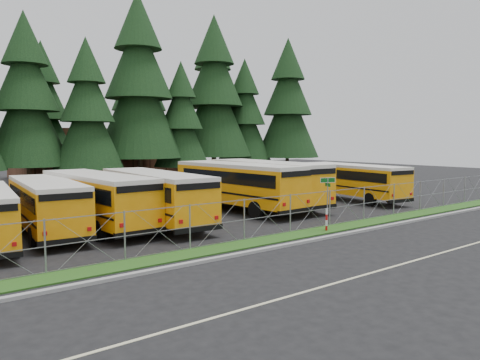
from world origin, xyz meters
name	(u,v)px	position (x,y,z in m)	size (l,w,h in m)	color
ground	(291,228)	(0.00, 0.00, 0.00)	(120.00, 120.00, 0.00)	black
curb	(335,236)	(0.00, -3.10, 0.06)	(50.00, 0.25, 0.12)	gray
grass_verge	(314,232)	(0.00, -1.70, 0.03)	(50.00, 1.40, 0.06)	#204B15
road_lane_line	(427,257)	(0.00, -8.00, 0.01)	(50.00, 0.12, 0.01)	beige
chainlink_fence	(304,212)	(0.00, -1.00, 1.00)	(44.00, 0.10, 2.00)	gray
brick_building	(108,153)	(6.00, 40.00, 3.00)	(22.00, 10.00, 6.00)	brown
bus_1	(45,207)	(-10.94, 6.45, 1.37)	(2.48, 10.49, 2.75)	orange
bus_2	(94,201)	(-8.45, 6.37, 1.47)	(2.66, 11.25, 2.95)	orange
bus_3	(152,198)	(-5.48, 5.47, 1.48)	(2.67, 11.30, 2.96)	orange
bus_5	(234,187)	(1.27, 6.75, 1.59)	(2.86, 12.12, 3.18)	orange
bus_6	(264,184)	(3.99, 6.90, 1.61)	(2.89, 12.26, 3.22)	orange
bus_east	(350,182)	(11.47, 5.25, 1.41)	(2.54, 10.75, 2.82)	orange
street_sign	(328,193)	(0.80, -1.89, 2.03)	(0.79, 0.52, 2.81)	gray
striped_bollard	(327,220)	(0.74, -1.91, 0.60)	(0.11, 0.11, 1.20)	#B20C0C
conifer_3	(27,102)	(-6.81, 26.62, 8.02)	(7.26, 7.26, 16.05)	black
conifer_4	(87,114)	(-2.17, 24.41, 7.00)	(6.33, 6.33, 14.00)	black
conifer_5	(139,89)	(3.68, 25.85, 9.74)	(8.81, 8.81, 19.49)	black
conifer_6	(181,123)	(7.81, 24.56, 6.42)	(5.81, 5.81, 12.84)	black
conifer_7	(214,98)	(13.42, 26.58, 9.42)	(8.52, 8.52, 18.84)	black
conifer_8	(245,119)	(17.72, 26.40, 7.17)	(6.48, 6.48, 14.34)	black
conifer_9	(288,108)	(22.72, 24.19, 8.52)	(7.71, 7.71, 17.05)	black
conifer_11	(43,113)	(-3.43, 34.13, 7.55)	(6.82, 6.82, 15.09)	black
conifer_12	(139,103)	(6.50, 31.77, 8.85)	(8.00, 8.00, 17.70)	black
conifer_13	(213,101)	(16.65, 31.58, 9.57)	(8.66, 8.66, 19.15)	black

